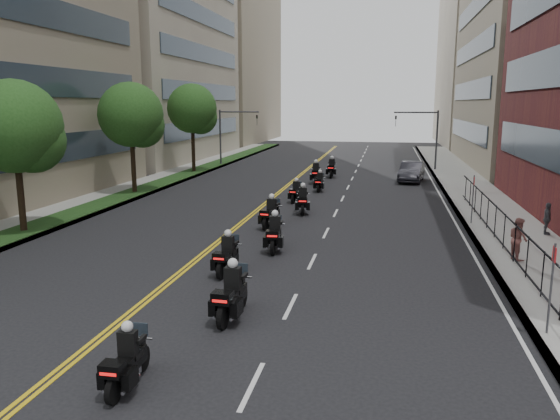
# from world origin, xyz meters

# --- Properties ---
(ground) EXTENTS (160.00, 160.00, 0.00)m
(ground) POSITION_xyz_m (0.00, 0.00, 0.00)
(ground) COLOR black
(ground) RESTS_ON ground
(sidewalk_right) EXTENTS (4.00, 90.00, 0.15)m
(sidewalk_right) POSITION_xyz_m (12.00, 25.00, 0.07)
(sidewalk_right) COLOR gray
(sidewalk_right) RESTS_ON ground
(sidewalk_left) EXTENTS (4.00, 90.00, 0.15)m
(sidewalk_left) POSITION_xyz_m (-12.00, 25.00, 0.07)
(sidewalk_left) COLOR gray
(sidewalk_left) RESTS_ON ground
(grass_strip) EXTENTS (2.00, 90.00, 0.04)m
(grass_strip) POSITION_xyz_m (-11.20, 25.00, 0.17)
(grass_strip) COLOR black
(grass_strip) RESTS_ON sidewalk_left
(building_right_tan) EXTENTS (15.11, 28.00, 30.00)m
(building_right_tan) POSITION_xyz_m (21.48, 48.00, 15.00)
(building_right_tan) COLOR gray
(building_right_tan) RESTS_ON ground
(building_right_far) EXTENTS (15.00, 28.00, 26.00)m
(building_right_far) POSITION_xyz_m (21.50, 78.00, 13.00)
(building_right_far) COLOR gray
(building_right_far) RESTS_ON ground
(building_left_mid) EXTENTS (16.11, 28.00, 34.00)m
(building_left_mid) POSITION_xyz_m (-21.98, 48.00, 17.00)
(building_left_mid) COLOR gray
(building_left_mid) RESTS_ON ground
(building_left_far) EXTENTS (16.00, 28.00, 26.00)m
(building_left_far) POSITION_xyz_m (-22.00, 78.00, 13.00)
(building_left_far) COLOR gray
(building_left_far) RESTS_ON ground
(iron_fence) EXTENTS (0.05, 28.00, 1.50)m
(iron_fence) POSITION_xyz_m (11.00, 12.00, 0.90)
(iron_fence) COLOR black
(iron_fence) RESTS_ON sidewalk_right
(street_trees) EXTENTS (4.40, 38.40, 7.98)m
(street_trees) POSITION_xyz_m (-11.05, 18.61, 5.13)
(street_trees) COLOR black
(street_trees) RESTS_ON ground
(traffic_signal_right) EXTENTS (4.09, 0.20, 5.60)m
(traffic_signal_right) POSITION_xyz_m (9.54, 42.00, 3.70)
(traffic_signal_right) COLOR #3F3F44
(traffic_signal_right) RESTS_ON ground
(traffic_signal_left) EXTENTS (4.09, 0.20, 5.60)m
(traffic_signal_left) POSITION_xyz_m (-9.54, 42.00, 3.70)
(traffic_signal_left) COLOR #3F3F44
(traffic_signal_left) RESTS_ON ground
(motorcycle_0) EXTENTS (0.48, 2.08, 1.54)m
(motorcycle_0) POSITION_xyz_m (0.50, -0.61, 0.61)
(motorcycle_0) COLOR black
(motorcycle_0) RESTS_ON ground
(motorcycle_1) EXTENTS (0.60, 2.45, 1.81)m
(motorcycle_1) POSITION_xyz_m (1.68, 3.68, 0.72)
(motorcycle_1) COLOR black
(motorcycle_1) RESTS_ON ground
(motorcycle_2) EXTENTS (0.54, 2.24, 1.66)m
(motorcycle_2) POSITION_xyz_m (0.31, 7.83, 0.65)
(motorcycle_2) COLOR black
(motorcycle_2) RESTS_ON ground
(motorcycle_3) EXTENTS (0.65, 2.39, 1.76)m
(motorcycle_3) POSITION_xyz_m (1.39, 11.33, 0.70)
(motorcycle_3) COLOR black
(motorcycle_3) RESTS_ON ground
(motorcycle_4) EXTENTS (0.71, 2.35, 1.74)m
(motorcycle_4) POSITION_xyz_m (0.31, 15.62, 0.69)
(motorcycle_4) COLOR black
(motorcycle_4) RESTS_ON ground
(motorcycle_5) EXTENTS (0.71, 2.38, 1.76)m
(motorcycle_5) POSITION_xyz_m (1.34, 19.60, 0.69)
(motorcycle_5) COLOR black
(motorcycle_5) RESTS_ON ground
(motorcycle_6) EXTENTS (0.56, 2.10, 1.55)m
(motorcycle_6) POSITION_xyz_m (0.34, 23.17, 0.61)
(motorcycle_6) COLOR black
(motorcycle_6) RESTS_ON ground
(motorcycle_7) EXTENTS (0.49, 2.11, 1.56)m
(motorcycle_7) POSITION_xyz_m (1.32, 27.77, 0.62)
(motorcycle_7) COLOR black
(motorcycle_7) RESTS_ON ground
(motorcycle_8) EXTENTS (0.70, 2.54, 1.88)m
(motorcycle_8) POSITION_xyz_m (0.53, 31.63, 0.74)
(motorcycle_8) COLOR black
(motorcycle_8) RESTS_ON ground
(motorcycle_9) EXTENTS (0.57, 2.48, 1.83)m
(motorcycle_9) POSITION_xyz_m (1.39, 35.50, 0.72)
(motorcycle_9) COLOR black
(motorcycle_9) RESTS_ON ground
(parked_sedan) EXTENTS (2.36, 5.05, 1.60)m
(parked_sedan) POSITION_xyz_m (8.00, 34.10, 0.80)
(parked_sedan) COLOR black
(parked_sedan) RESTS_ON ground
(pedestrian_b) EXTENTS (0.88, 0.99, 1.69)m
(pedestrian_b) POSITION_xyz_m (11.20, 11.37, 0.99)
(pedestrian_b) COLOR #90554E
(pedestrian_b) RESTS_ON sidewalk_right
(pedestrian_c) EXTENTS (0.51, 0.94, 1.53)m
(pedestrian_c) POSITION_xyz_m (13.50, 16.06, 0.91)
(pedestrian_c) COLOR #43454B
(pedestrian_c) RESTS_ON sidewalk_right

